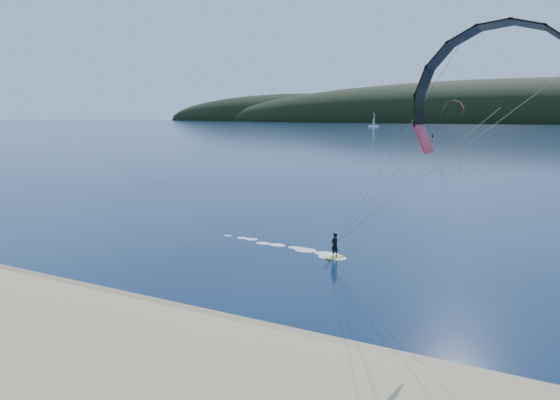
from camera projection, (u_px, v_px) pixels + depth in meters
ground at (90, 349)px, 21.25m from camera, size 1800.00×1800.00×0.00m
wet_sand at (164, 312)px, 25.14m from camera, size 220.00×2.50×0.10m
headland at (554, 123)px, 666.53m from camera, size 1200.00×310.00×140.00m
kitesurfer_near at (490, 114)px, 25.11m from camera, size 25.23×7.33×14.87m
kitesurfer_far at (453, 111)px, 199.70m from camera, size 13.39×7.05×14.84m
sailboat at (374, 126)px, 418.71m from camera, size 8.71×5.52×12.23m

